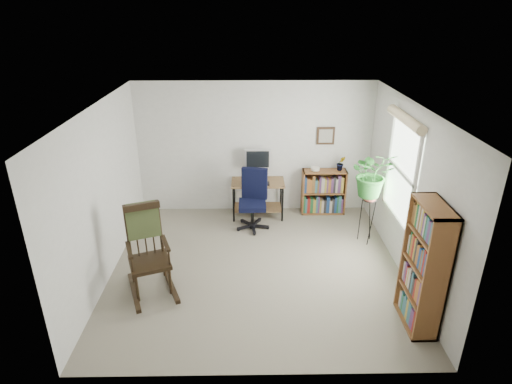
{
  "coord_description": "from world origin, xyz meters",
  "views": [
    {
      "loc": [
        -0.09,
        -5.34,
        3.59
      ],
      "look_at": [
        0.0,
        0.4,
        1.05
      ],
      "focal_mm": 30.0,
      "sensor_mm": 36.0,
      "label": 1
    }
  ],
  "objects_px": {
    "desk": "(258,199)",
    "tall_bookshelf": "(424,267)",
    "rocking_chair": "(148,252)",
    "office_chair": "(252,200)",
    "low_bookshelf": "(323,192)"
  },
  "relations": [
    {
      "from": "desk",
      "to": "tall_bookshelf",
      "type": "relative_size",
      "value": 0.59
    },
    {
      "from": "desk",
      "to": "low_bookshelf",
      "type": "distance_m",
      "value": 1.22
    },
    {
      "from": "rocking_chair",
      "to": "tall_bookshelf",
      "type": "height_order",
      "value": "tall_bookshelf"
    },
    {
      "from": "desk",
      "to": "office_chair",
      "type": "relative_size",
      "value": 0.9
    },
    {
      "from": "rocking_chair",
      "to": "low_bookshelf",
      "type": "xyz_separation_m",
      "value": [
        2.69,
        2.35,
        -0.2
      ]
    },
    {
      "from": "rocking_chair",
      "to": "tall_bookshelf",
      "type": "relative_size",
      "value": 0.78
    },
    {
      "from": "desk",
      "to": "low_bookshelf",
      "type": "bearing_deg",
      "value": 5.67
    },
    {
      "from": "office_chair",
      "to": "low_bookshelf",
      "type": "height_order",
      "value": "office_chair"
    },
    {
      "from": "rocking_chair",
      "to": "office_chair",
      "type": "bearing_deg",
      "value": 31.11
    },
    {
      "from": "desk",
      "to": "tall_bookshelf",
      "type": "distance_m",
      "value": 3.49
    },
    {
      "from": "low_bookshelf",
      "to": "desk",
      "type": "bearing_deg",
      "value": -174.33
    },
    {
      "from": "office_chair",
      "to": "tall_bookshelf",
      "type": "distance_m",
      "value": 3.15
    },
    {
      "from": "low_bookshelf",
      "to": "office_chair",
      "type": "bearing_deg",
      "value": -155.81
    },
    {
      "from": "desk",
      "to": "low_bookshelf",
      "type": "relative_size",
      "value": 1.12
    },
    {
      "from": "desk",
      "to": "office_chair",
      "type": "distance_m",
      "value": 0.51
    }
  ]
}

